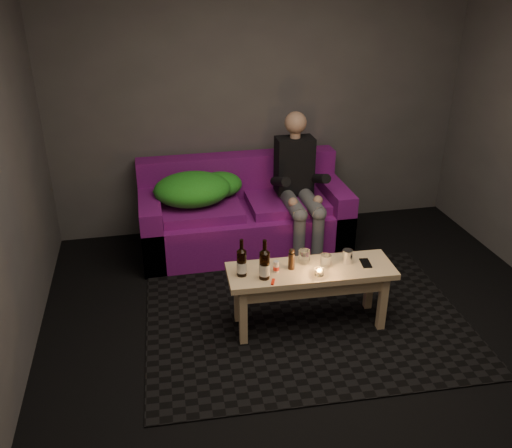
# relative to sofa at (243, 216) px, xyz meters

# --- Properties ---
(floor) EXTENTS (4.50, 4.50, 0.00)m
(floor) POSITION_rel_sofa_xyz_m (0.27, -1.82, -0.30)
(floor) COLOR black
(floor) RESTS_ON ground
(room) EXTENTS (4.50, 4.50, 4.50)m
(room) POSITION_rel_sofa_xyz_m (0.27, -1.35, 1.35)
(room) COLOR silver
(room) RESTS_ON ground
(rug) EXTENTS (2.46, 1.84, 0.01)m
(rug) POSITION_rel_sofa_xyz_m (0.23, -1.33, -0.29)
(rug) COLOR black
(rug) RESTS_ON floor
(sofa) EXTENTS (1.90, 0.85, 0.82)m
(sofa) POSITION_rel_sofa_xyz_m (0.00, 0.00, 0.00)
(sofa) COLOR #690E70
(sofa) RESTS_ON floor
(green_blanket) EXTENTS (0.84, 0.57, 0.28)m
(green_blanket) POSITION_rel_sofa_xyz_m (-0.43, -0.01, 0.32)
(green_blanket) COLOR #2F8818
(green_blanket) RESTS_ON sofa
(person) EXTENTS (0.34, 0.79, 1.27)m
(person) POSITION_rel_sofa_xyz_m (0.49, -0.15, 0.36)
(person) COLOR black
(person) RESTS_ON sofa
(coffee_table) EXTENTS (1.21, 0.43, 0.49)m
(coffee_table) POSITION_rel_sofa_xyz_m (0.23, -1.38, 0.11)
(coffee_table) COLOR #E8B687
(coffee_table) RESTS_ON rug
(beer_bottle_a) EXTENTS (0.07, 0.07, 0.28)m
(beer_bottle_a) POSITION_rel_sofa_xyz_m (-0.26, -1.37, 0.30)
(beer_bottle_a) COLOR black
(beer_bottle_a) RESTS_ON coffee_table
(beer_bottle_b) EXTENTS (0.07, 0.07, 0.30)m
(beer_bottle_b) POSITION_rel_sofa_xyz_m (-0.12, -1.44, 0.30)
(beer_bottle_b) COLOR black
(beer_bottle_b) RESTS_ON coffee_table
(salt_shaker) EXTENTS (0.05, 0.05, 0.08)m
(salt_shaker) POSITION_rel_sofa_xyz_m (-0.02, -1.37, 0.24)
(salt_shaker) COLOR silver
(salt_shaker) RESTS_ON coffee_table
(pepper_mill) EXTENTS (0.05, 0.05, 0.12)m
(pepper_mill) POSITION_rel_sofa_xyz_m (0.09, -1.35, 0.25)
(pepper_mill) COLOR black
(pepper_mill) RESTS_ON coffee_table
(tumbler_back) EXTENTS (0.10, 0.10, 0.10)m
(tumbler_back) POSITION_rel_sofa_xyz_m (0.21, -1.28, 0.24)
(tumbler_back) COLOR white
(tumbler_back) RESTS_ON coffee_table
(tealight) EXTENTS (0.06, 0.06, 0.05)m
(tealight) POSITION_rel_sofa_xyz_m (0.26, -1.48, 0.22)
(tealight) COLOR white
(tealight) RESTS_ON coffee_table
(tumbler_front) EXTENTS (0.09, 0.09, 0.09)m
(tumbler_front) POSITION_rel_sofa_xyz_m (0.34, -1.38, 0.24)
(tumbler_front) COLOR white
(tumbler_front) RESTS_ON coffee_table
(steel_cup) EXTENTS (0.09, 0.09, 0.10)m
(steel_cup) POSITION_rel_sofa_xyz_m (0.51, -1.35, 0.24)
(steel_cup) COLOR silver
(steel_cup) RESTS_ON coffee_table
(smartphone) EXTENTS (0.08, 0.14, 0.01)m
(smartphone) POSITION_rel_sofa_xyz_m (0.64, -1.39, 0.20)
(smartphone) COLOR black
(smartphone) RESTS_ON coffee_table
(red_lighter) EXTENTS (0.04, 0.07, 0.01)m
(red_lighter) POSITION_rel_sofa_xyz_m (-0.08, -1.51, 0.20)
(red_lighter) COLOR red
(red_lighter) RESTS_ON coffee_table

